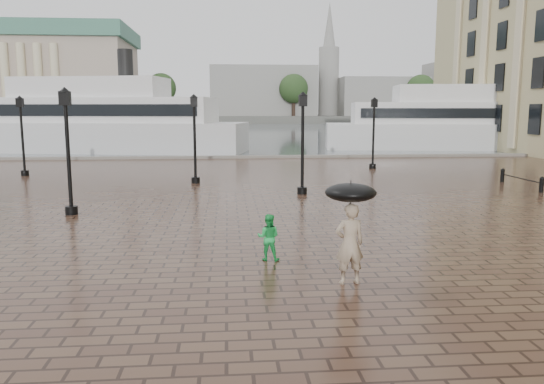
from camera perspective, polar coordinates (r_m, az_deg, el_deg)
The scene contains 13 objects.
ground at distance 10.13m, azimuth -2.68°, elevation -12.93°, with size 300.00×300.00×0.00m, color #3D261C.
harbour_water at distance 101.48m, azimuth -4.63°, elevation 6.70°, with size 240.00×240.00×0.00m, color #444D52.
quay_edge at distance 41.58m, azimuth -4.33°, elevation 3.64°, with size 80.00×0.60×0.30m, color slate.
far_shore at distance 169.43m, azimuth -4.72°, elevation 7.89°, with size 300.00×60.00×2.00m, color #4C4C47.
museum at distance 163.75m, azimuth -24.82°, elevation 11.61°, with size 57.00×32.50×26.00m.
distant_skyline at distance 166.71m, azimuth 12.33°, elevation 10.61°, with size 102.50×22.00×33.00m.
far_trees at distance 147.52m, azimuth -4.74°, elevation 11.02°, with size 188.00×8.00×13.50m.
street_lamps at distance 27.07m, azimuth -7.52°, elevation 5.74°, with size 21.44×14.44×4.40m.
adult_pedestrian at distance 11.63m, azimuth 8.33°, elevation -5.53°, with size 0.65×0.43×1.78m, color tan.
child_pedestrian at distance 13.34m, azimuth -0.39°, elevation -4.89°, with size 0.57×0.45×1.18m, color green.
ferry_near at distance 50.50m, azimuth -18.71°, elevation 7.18°, with size 28.06×11.92×8.95m.
ferry_far at distance 54.25m, azimuth 19.48°, elevation 7.01°, with size 25.90×9.94×8.29m.
umbrella at distance 11.40m, azimuth 8.46°, elevation -0.06°, with size 1.10×1.10×1.17m.
Camera 1 is at (-0.32, -9.41, 3.76)m, focal length 35.00 mm.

